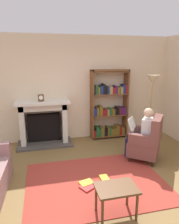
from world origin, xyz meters
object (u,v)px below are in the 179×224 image
Objects in this scene: bookshelf at (109,106)px; seated_reader at (142,132)px; floor_lamp at (152,86)px; side_table at (116,192)px; mantel_clock at (41,98)px; armchair_reading at (147,141)px; fireplace at (44,121)px.

bookshelf is 1.62× the size of seated_reader.
seated_reader is 1.35m from floor_lamp.
seated_reader is at bearing 52.73° from side_table.
mantel_clock is 2.47m from seated_reader.
mantel_clock is 0.14× the size of seated_reader.
mantel_clock is at bearing -83.63° from armchair_reading.
fireplace is 2.54m from armchair_reading.
seated_reader is at bearing -33.81° from fireplace.
fireplace is at bearing 70.41° from mantel_clock.
seated_reader is at bearing -31.37° from mantel_clock.
side_table is (0.88, -2.83, -0.22)m from fireplace.
side_table is at bearing 0.78° from seated_reader.
bookshelf is (1.73, 0.04, 0.28)m from fireplace.
floor_lamp is (2.66, -0.51, 0.88)m from fireplace.
fireplace is at bearing -178.78° from bookshelf.
fireplace is 1.38× the size of armchair_reading.
bookshelf is 1.23m from floor_lamp.
side_table is 3.12m from floor_lamp.
mantel_clock is 0.09× the size of bookshelf.
side_table is at bearing -71.47° from mantel_clock.
mantel_clock reaches higher than fireplace.
floor_lamp is (0.93, -0.55, 0.60)m from bookshelf.
floor_lamp is (1.77, 2.32, 1.09)m from side_table.
armchair_reading reaches higher than side_table.
fireplace is at bearing 107.27° from side_table.
fireplace is at bearing -85.76° from seated_reader.
side_table is at bearing -127.38° from floor_lamp.
seated_reader is at bearing -127.59° from floor_lamp.
seated_reader is at bearing -78.47° from bookshelf.
armchair_reading is at bearing 90.00° from seated_reader.
armchair_reading is 0.85× the size of seated_reader.
side_table is 0.32× the size of floor_lamp.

